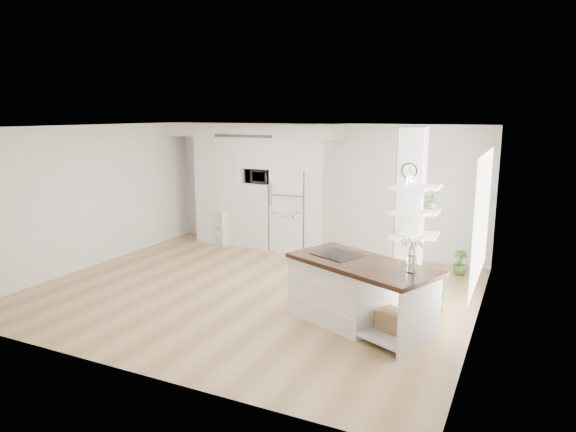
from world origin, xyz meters
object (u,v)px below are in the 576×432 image
refrigerator (292,210)px  bookshelf (222,229)px  floor_plant_a (438,304)px  kitchen_island (348,289)px

refrigerator → bookshelf: bearing=-173.4°
refrigerator → bookshelf: size_ratio=2.24×
floor_plant_a → refrigerator: bearing=142.9°
kitchen_island → bookshelf: size_ratio=2.92×
kitchen_island → floor_plant_a: 1.30m
kitchen_island → floor_plant_a: (1.15, 0.55, -0.24)m
refrigerator → bookshelf: 1.77m
bookshelf → floor_plant_a: 5.76m
bookshelf → floor_plant_a: (5.20, -2.47, -0.09)m
kitchen_island → bookshelf: kitchen_island is taller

